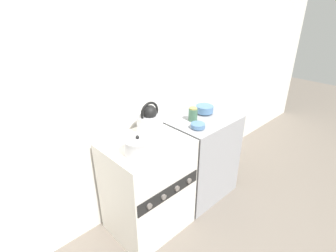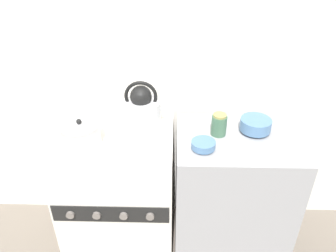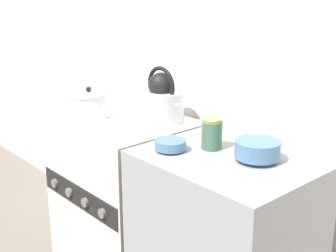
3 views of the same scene
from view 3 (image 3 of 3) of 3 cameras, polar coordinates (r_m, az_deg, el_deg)
The scene contains 7 objects.
wall_back at distance 2.45m, azimuth 0.80°, elevation 10.86°, with size 7.00×0.06×2.50m.
stove at distance 2.48m, azimuth -5.21°, elevation -8.88°, with size 0.66×0.57×0.87m.
kettle at distance 2.25m, azimuth -0.82°, elevation 3.05°, with size 0.27×0.22×0.27m.
cooking_pot at distance 2.36m, azimuth -9.58°, elevation 2.64°, with size 0.21×0.21×0.15m.
enamel_bowl at distance 1.80m, azimuth 10.83°, elevation -2.83°, with size 0.17×0.17×0.08m.
small_ceramic_bowl at distance 1.87m, azimuth 0.29°, elevation -2.28°, with size 0.13×0.13×0.05m.
storage_jar at distance 1.89m, azimuth 5.37°, elevation -1.00°, with size 0.08×0.08×0.13m.
Camera 3 is at (1.80, -1.03, 1.53)m, focal length 50.00 mm.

